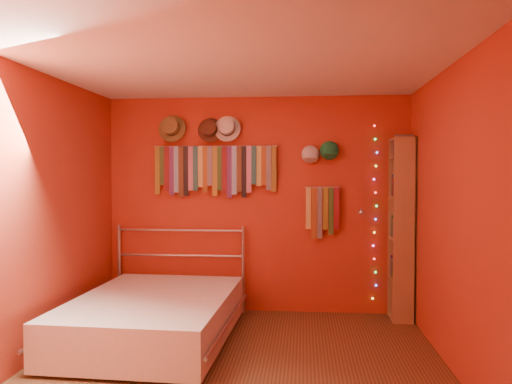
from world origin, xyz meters
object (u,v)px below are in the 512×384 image
(bed, at_px, (154,316))
(bookshelf, at_px, (405,228))
(tie_rack, at_px, (214,168))
(reading_lamp, at_px, (361,212))

(bed, bearing_deg, bookshelf, 21.97)
(tie_rack, relative_size, reading_lamp, 5.36)
(reading_lamp, xyz_separation_m, bed, (-2.07, -0.94, -0.95))
(reading_lamp, bearing_deg, bookshelf, -1.04)
(tie_rack, relative_size, bed, 0.69)
(tie_rack, xyz_separation_m, reading_lamp, (1.67, -0.15, -0.49))
(bookshelf, bearing_deg, reading_lamp, 178.96)
(bed, bearing_deg, tie_rack, 71.80)
(tie_rack, xyz_separation_m, bed, (-0.40, -1.08, -1.44))
(tie_rack, height_order, bed, tie_rack)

